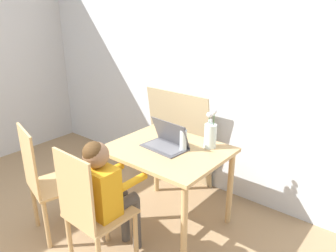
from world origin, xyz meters
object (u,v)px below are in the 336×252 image
(flower_vase, at_px, (210,134))
(chair_occupied, at_px, (92,212))
(chair_spare, at_px, (48,181))
(laptop, at_px, (167,141))
(water_bottle, at_px, (183,140))
(person_seated, at_px, (105,187))

(flower_vase, bearing_deg, chair_occupied, -107.79)
(chair_spare, height_order, laptop, chair_spare)
(flower_vase, relative_size, water_bottle, 1.69)
(chair_occupied, relative_size, laptop, 2.51)
(person_seated, bearing_deg, chair_occupied, 90.00)
(flower_vase, xyz_separation_m, water_bottle, (-0.13, -0.19, -0.03))
(chair_occupied, xyz_separation_m, person_seated, (0.00, 0.13, 0.14))
(chair_spare, relative_size, laptop, 2.51)
(chair_spare, relative_size, person_seated, 0.97)
(chair_occupied, xyz_separation_m, water_bottle, (0.19, 0.81, 0.32))
(chair_occupied, height_order, water_bottle, chair_occupied)
(chair_spare, relative_size, water_bottle, 4.91)
(chair_spare, relative_size, flower_vase, 2.91)
(flower_vase, distance_m, water_bottle, 0.23)
(laptop, xyz_separation_m, flower_vase, (0.28, 0.22, 0.07))
(chair_spare, bearing_deg, laptop, -116.11)
(person_seated, height_order, flower_vase, flower_vase)
(chair_spare, xyz_separation_m, laptop, (0.65, 0.74, 0.28))
(water_bottle, bearing_deg, chair_occupied, -102.92)
(laptop, bearing_deg, person_seated, -87.81)
(person_seated, bearing_deg, flower_vase, -108.84)
(laptop, bearing_deg, flower_vase, 42.84)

